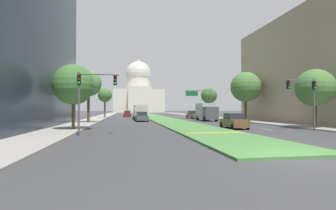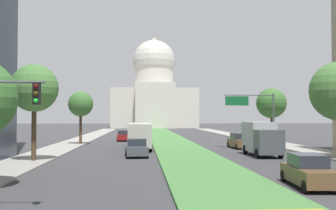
{
  "view_description": "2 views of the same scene",
  "coord_description": "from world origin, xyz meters",
  "px_view_note": "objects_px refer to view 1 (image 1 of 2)",
  "views": [
    {
      "loc": [
        -7.5,
        -9.62,
        2.23
      ],
      "look_at": [
        2.69,
        49.38,
        3.11
      ],
      "focal_mm": 26.21,
      "sensor_mm": 36.0,
      "label": 1
    },
    {
      "loc": [
        -4.33,
        -4.85,
        3.71
      ],
      "look_at": [
        -1.16,
        44.22,
        5.12
      ],
      "focal_mm": 43.76,
      "sensor_mm": 36.0,
      "label": 2
    }
  ],
  "objects_px": {
    "overhead_guide_sign": "(201,98)",
    "sedan_midblock": "(141,117)",
    "capitol_building": "(138,93)",
    "street_tree_left_mid": "(89,84)",
    "street_tree_right_far": "(209,96)",
    "street_tree_left_near": "(73,85)",
    "street_tree_right_near": "(315,88)",
    "box_truck_delivery": "(206,112)",
    "street_tree_left_far": "(105,95)",
    "sedan_far_horizon": "(127,114)",
    "sedan_distant": "(193,115)",
    "city_bus": "(140,111)",
    "traffic_light_near_left": "(90,89)",
    "street_tree_right_mid": "(246,87)",
    "sedan_lead_stopped": "(234,121)",
    "traffic_light_near_right": "(307,93)"
  },
  "relations": [
    {
      "from": "capitol_building",
      "to": "traffic_light_near_right",
      "type": "xyz_separation_m",
      "value": [
        10.41,
        -126.04,
        -7.68
      ]
    },
    {
      "from": "sedan_distant",
      "to": "street_tree_left_near",
      "type": "bearing_deg",
      "value": -127.24
    },
    {
      "from": "street_tree_right_near",
      "to": "sedan_distant",
      "type": "xyz_separation_m",
      "value": [
        -5.92,
        28.42,
        -3.68
      ]
    },
    {
      "from": "overhead_guide_sign",
      "to": "sedan_midblock",
      "type": "relative_size",
      "value": 1.41
    },
    {
      "from": "capitol_building",
      "to": "street_tree_left_mid",
      "type": "bearing_deg",
      "value": -96.86
    },
    {
      "from": "street_tree_left_mid",
      "to": "street_tree_left_near",
      "type": "bearing_deg",
      "value": -88.34
    },
    {
      "from": "street_tree_left_far",
      "to": "sedan_distant",
      "type": "relative_size",
      "value": 1.51
    },
    {
      "from": "street_tree_right_mid",
      "to": "street_tree_right_far",
      "type": "xyz_separation_m",
      "value": [
        0.52,
        20.17,
        -0.37
      ]
    },
    {
      "from": "sedan_distant",
      "to": "box_truck_delivery",
      "type": "distance_m",
      "value": 9.24
    },
    {
      "from": "sedan_lead_stopped",
      "to": "sedan_midblock",
      "type": "distance_m",
      "value": 19.37
    },
    {
      "from": "street_tree_right_near",
      "to": "sedan_midblock",
      "type": "relative_size",
      "value": 1.43
    },
    {
      "from": "sedan_far_horizon",
      "to": "traffic_light_near_right",
      "type": "bearing_deg",
      "value": -69.17
    },
    {
      "from": "street_tree_right_near",
      "to": "box_truck_delivery",
      "type": "xyz_separation_m",
      "value": [
        -6.02,
        19.22,
        -2.84
      ]
    },
    {
      "from": "street_tree_left_near",
      "to": "street_tree_right_mid",
      "type": "bearing_deg",
      "value": 26.87
    },
    {
      "from": "overhead_guide_sign",
      "to": "street_tree_right_far",
      "type": "distance_m",
      "value": 7.6
    },
    {
      "from": "traffic_light_near_left",
      "to": "street_tree_left_mid",
      "type": "distance_m",
      "value": 18.37
    },
    {
      "from": "street_tree_right_far",
      "to": "sedan_midblock",
      "type": "relative_size",
      "value": 1.65
    },
    {
      "from": "overhead_guide_sign",
      "to": "street_tree_left_mid",
      "type": "relative_size",
      "value": 0.81
    },
    {
      "from": "street_tree_right_far",
      "to": "box_truck_delivery",
      "type": "bearing_deg",
      "value": -111.05
    },
    {
      "from": "street_tree_left_mid",
      "to": "street_tree_right_far",
      "type": "xyz_separation_m",
      "value": [
        26.35,
        20.32,
        -0.48
      ]
    },
    {
      "from": "traffic_light_near_right",
      "to": "street_tree_left_far",
      "type": "bearing_deg",
      "value": 121.32
    },
    {
      "from": "street_tree_left_mid",
      "to": "street_tree_right_far",
      "type": "bearing_deg",
      "value": 37.64
    },
    {
      "from": "traffic_light_near_right",
      "to": "street_tree_left_far",
      "type": "height_order",
      "value": "street_tree_left_far"
    },
    {
      "from": "street_tree_left_near",
      "to": "street_tree_right_mid",
      "type": "relative_size",
      "value": 0.79
    },
    {
      "from": "capitol_building",
      "to": "city_bus",
      "type": "height_order",
      "value": "capitol_building"
    },
    {
      "from": "street_tree_left_mid",
      "to": "sedan_midblock",
      "type": "xyz_separation_m",
      "value": [
        8.3,
        4.11,
        -5.22
      ]
    },
    {
      "from": "street_tree_right_mid",
      "to": "street_tree_right_far",
      "type": "relative_size",
      "value": 1.12
    },
    {
      "from": "street_tree_right_mid",
      "to": "city_bus",
      "type": "distance_m",
      "value": 22.0
    },
    {
      "from": "traffic_light_near_left",
      "to": "street_tree_right_far",
      "type": "xyz_separation_m",
      "value": [
        23.65,
        38.36,
        1.74
      ]
    },
    {
      "from": "sedan_lead_stopped",
      "to": "city_bus",
      "type": "bearing_deg",
      "value": 109.03
    },
    {
      "from": "street_tree_left_near",
      "to": "sedan_midblock",
      "type": "xyz_separation_m",
      "value": [
        7.93,
        16.86,
        -3.86
      ]
    },
    {
      "from": "sedan_far_horizon",
      "to": "city_bus",
      "type": "relative_size",
      "value": 0.43
    },
    {
      "from": "capitol_building",
      "to": "street_tree_right_far",
      "type": "xyz_separation_m",
      "value": [
        13.24,
        -88.7,
        -5.93
      ]
    },
    {
      "from": "sedan_lead_stopped",
      "to": "box_truck_delivery",
      "type": "distance_m",
      "value": 17.29
    },
    {
      "from": "traffic_light_near_left",
      "to": "street_tree_right_far",
      "type": "distance_m",
      "value": 45.1
    },
    {
      "from": "capitol_building",
      "to": "sedan_lead_stopped",
      "type": "xyz_separation_m",
      "value": [
        4.5,
        -121.9,
        -10.67
      ]
    },
    {
      "from": "overhead_guide_sign",
      "to": "street_tree_left_near",
      "type": "height_order",
      "value": "street_tree_left_near"
    },
    {
      "from": "street_tree_left_far",
      "to": "sedan_far_horizon",
      "type": "distance_m",
      "value": 11.07
    },
    {
      "from": "street_tree_left_mid",
      "to": "street_tree_right_near",
      "type": "bearing_deg",
      "value": -29.85
    },
    {
      "from": "street_tree_right_near",
      "to": "street_tree_right_far",
      "type": "distance_m",
      "value": 35.36
    },
    {
      "from": "traffic_light_near_left",
      "to": "sedan_lead_stopped",
      "type": "bearing_deg",
      "value": 19.08
    },
    {
      "from": "street_tree_left_far",
      "to": "box_truck_delivery",
      "type": "bearing_deg",
      "value": -39.83
    },
    {
      "from": "sedan_distant",
      "to": "sedan_midblock",
      "type": "bearing_deg",
      "value": -142.13
    },
    {
      "from": "traffic_light_near_right",
      "to": "sedan_midblock",
      "type": "xyz_separation_m",
      "value": [
        -15.22,
        21.13,
        -3.0
      ]
    },
    {
      "from": "traffic_light_near_left",
      "to": "city_bus",
      "type": "xyz_separation_m",
      "value": [
        5.91,
        31.24,
        -2.03
      ]
    },
    {
      "from": "box_truck_delivery",
      "to": "capitol_building",
      "type": "bearing_deg",
      "value": 93.84
    },
    {
      "from": "street_tree_right_far",
      "to": "sedan_far_horizon",
      "type": "bearing_deg",
      "value": 156.95
    },
    {
      "from": "capitol_building",
      "to": "sedan_far_horizon",
      "type": "bearing_deg",
      "value": -95.06
    },
    {
      "from": "street_tree_left_near",
      "to": "sedan_lead_stopped",
      "type": "bearing_deg",
      "value": -0.44
    },
    {
      "from": "traffic_light_near_left",
      "to": "box_truck_delivery",
      "type": "distance_m",
      "value": 28.35
    }
  ]
}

